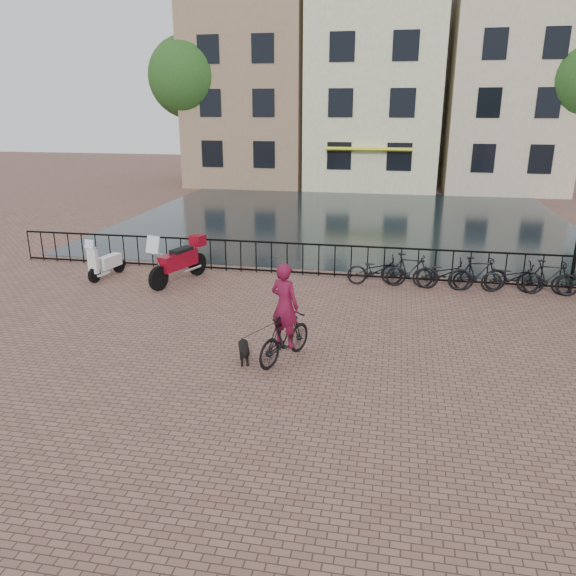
% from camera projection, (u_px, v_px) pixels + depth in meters
% --- Properties ---
extents(ground, '(100.00, 100.00, 0.00)m').
position_uv_depth(ground, '(256.00, 403.00, 10.04)').
color(ground, brown).
rests_on(ground, ground).
extents(canal_water, '(20.00, 20.00, 0.00)m').
position_uv_depth(canal_water, '(346.00, 219.00, 26.19)').
color(canal_water, black).
rests_on(canal_water, ground).
extents(railing, '(20.00, 0.05, 1.02)m').
position_uv_depth(railing, '(319.00, 260.00, 17.35)').
color(railing, black).
rests_on(railing, ground).
extents(canal_house_left, '(7.50, 9.00, 12.80)m').
position_uv_depth(canal_house_left, '(255.00, 84.00, 37.41)').
color(canal_house_left, '#856B4D').
rests_on(canal_house_left, ground).
extents(canal_house_mid, '(8.00, 9.50, 11.80)m').
position_uv_depth(canal_house_mid, '(375.00, 92.00, 36.11)').
color(canal_house_mid, '#C1BD92').
rests_on(canal_house_mid, ground).
extents(canal_house_right, '(7.00, 9.00, 13.30)m').
position_uv_depth(canal_house_right, '(507.00, 78.00, 34.43)').
color(canal_house_right, tan).
rests_on(canal_house_right, ground).
extents(tree_far_left, '(5.04, 5.04, 9.27)m').
position_uv_depth(tree_far_left, '(189.00, 77.00, 35.14)').
color(tree_far_left, black).
rests_on(tree_far_left, ground).
extents(cyclist, '(1.21, 1.84, 2.45)m').
position_uv_depth(cyclist, '(285.00, 318.00, 11.43)').
color(cyclist, black).
rests_on(cyclist, ground).
extents(dog, '(0.47, 0.79, 0.50)m').
position_uv_depth(dog, '(244.00, 351.00, 11.53)').
color(dog, black).
rests_on(dog, ground).
extents(motorcycle, '(1.28, 2.36, 1.65)m').
position_uv_depth(motorcycle, '(178.00, 256.00, 16.62)').
color(motorcycle, maroon).
rests_on(motorcycle, ground).
extents(scooter, '(0.69, 1.51, 1.35)m').
position_uv_depth(scooter, '(106.00, 256.00, 17.15)').
color(scooter, silver).
rests_on(scooter, ground).
extents(parked_bike_0, '(1.75, 0.71, 0.90)m').
position_uv_depth(parked_bike_0, '(377.00, 270.00, 16.48)').
color(parked_bike_0, black).
rests_on(parked_bike_0, ground).
extents(parked_bike_1, '(1.71, 0.70, 1.00)m').
position_uv_depth(parked_bike_1, '(410.00, 270.00, 16.29)').
color(parked_bike_1, black).
rests_on(parked_bike_1, ground).
extents(parked_bike_2, '(1.73, 0.65, 0.90)m').
position_uv_depth(parked_bike_2, '(443.00, 274.00, 16.14)').
color(parked_bike_2, black).
rests_on(parked_bike_2, ground).
extents(parked_bike_3, '(1.72, 0.74, 1.00)m').
position_uv_depth(parked_bike_3, '(478.00, 274.00, 15.95)').
color(parked_bike_3, black).
rests_on(parked_bike_3, ground).
extents(parked_bike_4, '(1.74, 0.66, 0.90)m').
position_uv_depth(parked_bike_4, '(513.00, 277.00, 15.79)').
color(parked_bike_4, black).
rests_on(parked_bike_4, ground).
extents(parked_bike_5, '(1.69, 0.58, 1.00)m').
position_uv_depth(parked_bike_5, '(549.00, 278.00, 15.61)').
color(parked_bike_5, black).
rests_on(parked_bike_5, ground).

